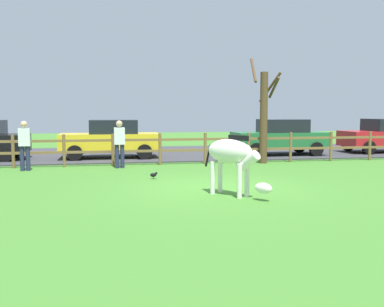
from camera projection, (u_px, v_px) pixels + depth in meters
name	position (u px, v px, depth m)	size (l,w,h in m)	color
ground_plane	(216.00, 187.00, 11.42)	(60.00, 60.00, 0.00)	#3D7528
parking_asphalt	(168.00, 153.00, 20.51)	(28.00, 7.40, 0.05)	#38383D
paddock_fence	(183.00, 147.00, 16.24)	(22.07, 0.11, 1.16)	brown
bare_tree	(264.00, 114.00, 16.54)	(1.19, 1.09, 3.95)	#513A23
zebra	(233.00, 156.00, 10.15)	(1.31, 1.65, 1.41)	white
crow_on_grass	(154.00, 175.00, 12.75)	(0.22, 0.10, 0.20)	black
parked_car_yellow	(111.00, 139.00, 18.10)	(4.00, 1.89, 1.56)	yellow
parked_car_green	(280.00, 137.00, 19.35)	(4.01, 1.90, 1.56)	#236B38
visitor_left_of_tree	(119.00, 142.00, 15.15)	(0.37, 0.23, 1.64)	#232847
visitor_right_of_tree	(25.00, 143.00, 14.45)	(0.37, 0.24, 1.64)	#232847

